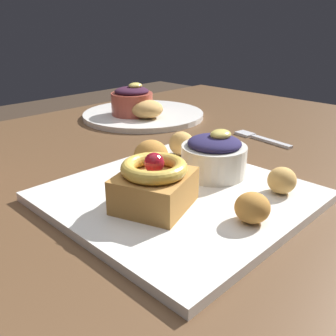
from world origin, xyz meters
name	(u,v)px	position (x,y,z in m)	size (l,w,h in m)	color
dining_table	(115,236)	(0.00, 0.00, 0.64)	(1.51, 0.93, 0.73)	brown
front_plate	(179,196)	(0.03, -0.11, 0.74)	(0.30, 0.30, 0.01)	white
cake_slice	(154,184)	(-0.02, -0.11, 0.77)	(0.11, 0.10, 0.07)	#B77F3D
berry_ramekin	(214,156)	(0.11, -0.10, 0.77)	(0.09, 0.09, 0.07)	silver
fritter_front	(282,180)	(0.12, -0.20, 0.76)	(0.04, 0.04, 0.03)	tan
fritter_middle	(151,156)	(0.05, -0.03, 0.77)	(0.05, 0.05, 0.05)	#BC7F38
fritter_back	(181,143)	(0.14, -0.01, 0.76)	(0.04, 0.04, 0.04)	tan
fritter_extra	(252,208)	(0.03, -0.21, 0.76)	(0.04, 0.04, 0.03)	#BC7F38
back_plate	(143,115)	(0.29, 0.26, 0.74)	(0.29, 0.29, 0.01)	white
back_ramekin	(132,101)	(0.26, 0.26, 0.77)	(0.10, 0.10, 0.07)	#B24C3D
back_pastry	(147,109)	(0.26, 0.21, 0.76)	(0.07, 0.07, 0.04)	tan
fork	(259,138)	(0.33, -0.04, 0.73)	(0.04, 0.13, 0.00)	silver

